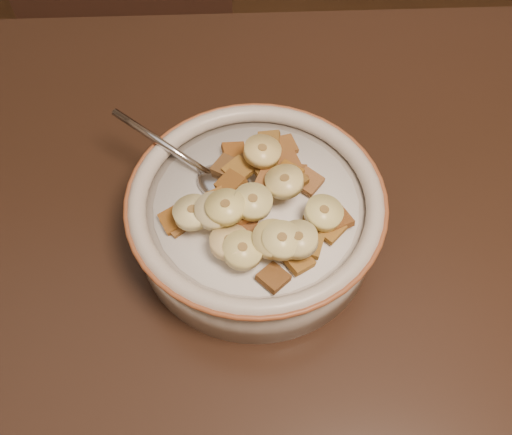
{
  "coord_description": "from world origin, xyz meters",
  "views": [
    {
      "loc": [
        0.19,
        -0.15,
        1.19
      ],
      "look_at": [
        0.19,
        0.13,
        0.78
      ],
      "focal_mm": 40.0,
      "sensor_mm": 36.0,
      "label": 1
    }
  ],
  "objects_px": {
    "chair": "(129,124)",
    "spoon": "(223,183)",
    "table": "(23,384)",
    "cereal_bowl": "(256,221)"
  },
  "relations": [
    {
      "from": "chair",
      "to": "spoon",
      "type": "height_order",
      "value": "chair"
    },
    {
      "from": "table",
      "to": "spoon",
      "type": "relative_size",
      "value": 27.79
    },
    {
      "from": "table",
      "to": "spoon",
      "type": "bearing_deg",
      "value": 40.32
    },
    {
      "from": "chair",
      "to": "spoon",
      "type": "distance_m",
      "value": 0.6
    },
    {
      "from": "cereal_bowl",
      "to": "spoon",
      "type": "distance_m",
      "value": 0.04
    },
    {
      "from": "table",
      "to": "cereal_bowl",
      "type": "distance_m",
      "value": 0.24
    },
    {
      "from": "cereal_bowl",
      "to": "spoon",
      "type": "height_order",
      "value": "spoon"
    },
    {
      "from": "spoon",
      "to": "chair",
      "type": "bearing_deg",
      "value": -120.73
    },
    {
      "from": "table",
      "to": "cereal_bowl",
      "type": "height_order",
      "value": "cereal_bowl"
    },
    {
      "from": "chair",
      "to": "cereal_bowl",
      "type": "xyz_separation_m",
      "value": [
        0.22,
        -0.44,
        0.34
      ]
    }
  ]
}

